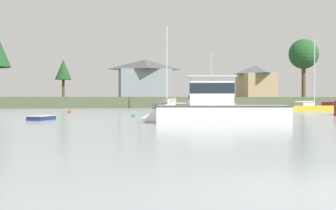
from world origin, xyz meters
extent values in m
plane|color=#939EA3|center=(0.00, 0.00, 0.00)|extent=(456.46, 456.46, 0.00)
cube|color=#4C563D|center=(0.00, 102.00, 0.95)|extent=(205.41, 56.92, 1.90)
cube|color=white|center=(4.62, 21.72, 0.24)|extent=(8.44, 4.30, 1.69)
cone|color=white|center=(0.67, 22.52, 0.24)|extent=(2.70, 2.88, 2.48)
cube|color=black|center=(4.62, 21.72, 1.06)|extent=(8.62, 4.44, 0.05)
cube|color=silver|center=(3.93, 21.86, 1.95)|extent=(3.02, 2.68, 1.73)
cube|color=#19232D|center=(3.93, 21.86, 2.13)|extent=(3.08, 2.74, 0.62)
cube|color=beige|center=(3.93, 21.86, 2.85)|extent=(3.40, 3.09, 0.06)
cylinder|color=silver|center=(3.93, 21.86, 3.65)|extent=(0.03, 0.03, 1.53)
cube|color=brown|center=(9.93, 48.75, 0.21)|extent=(7.80, 6.33, 1.46)
cone|color=brown|center=(13.13, 46.67, 0.21)|extent=(3.06, 3.11, 2.32)
cube|color=silver|center=(9.93, 48.75, 0.91)|extent=(7.99, 6.50, 0.05)
cube|color=silver|center=(10.20, 48.58, 1.57)|extent=(3.80, 3.47, 1.25)
cube|color=#19232D|center=(10.20, 48.58, 1.69)|extent=(3.88, 3.54, 0.45)
cube|color=beige|center=(10.20, 48.58, 2.22)|extent=(4.30, 3.96, 0.06)
cylinder|color=silver|center=(10.20, 48.58, 2.71)|extent=(0.03, 0.03, 0.91)
cube|color=navy|center=(-6.79, 27.83, 0.09)|extent=(1.86, 2.81, 0.40)
cube|color=#C6B289|center=(-6.79, 27.83, 0.29)|extent=(1.98, 2.94, 0.05)
cube|color=tan|center=(-6.79, 27.83, 0.25)|extent=(0.86, 0.39, 0.03)
cube|color=gray|center=(8.89, 66.03, 0.14)|extent=(4.13, 8.43, 1.61)
cube|color=#CCB78E|center=(8.89, 66.03, 0.96)|extent=(3.75, 7.89, 0.04)
cube|color=silver|center=(8.99, 65.63, 1.23)|extent=(1.82, 2.08, 0.49)
cylinder|color=silver|center=(8.73, 66.66, 6.85)|extent=(0.16, 0.16, 11.73)
cylinder|color=silver|center=(9.13, 65.08, 1.57)|extent=(0.91, 3.19, 0.13)
cylinder|color=silver|center=(9.13, 65.08, 1.62)|extent=(0.84, 2.87, 0.14)
cylinder|color=#999999|center=(8.34, 68.23, 6.82)|extent=(0.80, 3.17, 11.68)
cube|color=gold|center=(24.42, 50.15, 0.09)|extent=(6.23, 3.14, 1.07)
cube|color=#CCB78E|center=(24.42, 50.15, 0.65)|extent=(5.83, 2.86, 0.04)
cube|color=silver|center=(24.13, 50.23, 0.85)|extent=(1.55, 1.30, 0.36)
cylinder|color=silver|center=(24.89, 50.02, 4.90)|extent=(0.12, 0.12, 8.46)
cylinder|color=silver|center=(23.73, 50.35, 1.13)|extent=(2.35, 0.77, 0.10)
cylinder|color=silver|center=(23.73, 50.35, 1.18)|extent=(2.13, 0.74, 0.14)
cylinder|color=#999999|center=(26.05, 49.68, 4.87)|extent=(2.34, 0.69, 8.42)
sphere|color=orange|center=(-4.73, 55.31, 0.06)|extent=(0.32, 0.32, 0.32)
torus|color=#333338|center=(-4.73, 55.31, 0.26)|extent=(0.12, 0.12, 0.02)
sphere|color=#1E8C47|center=(0.22, 33.02, 0.06)|extent=(0.33, 0.33, 0.33)
torus|color=#333338|center=(0.22, 33.02, 0.26)|extent=(0.12, 0.12, 0.02)
sphere|color=red|center=(-5.43, 45.69, 0.07)|extent=(0.38, 0.38, 0.38)
torus|color=#333338|center=(-5.43, 45.69, 0.30)|extent=(0.12, 0.12, 0.02)
cylinder|color=brown|center=(-8.37, 100.62, 5.04)|extent=(0.57, 0.57, 6.30)
cone|color=#1E4723|center=(-8.37, 100.62, 7.97)|extent=(3.57, 3.57, 4.36)
cylinder|color=brown|center=(41.94, 89.02, 5.79)|extent=(0.83, 0.83, 7.78)
sphere|color=#235128|center=(41.94, 89.02, 11.10)|extent=(6.31, 6.31, 6.31)
cube|color=gray|center=(8.66, 94.14, 4.83)|extent=(10.45, 7.46, 5.86)
pyramid|color=#47474C|center=(8.66, 94.14, 8.82)|extent=(11.29, 8.06, 2.13)
cube|color=tan|center=(38.11, 107.40, 4.85)|extent=(7.50, 9.81, 5.91)
pyramid|color=#565B66|center=(38.11, 107.40, 8.85)|extent=(8.10, 10.59, 2.10)
camera|label=1|loc=(-3.80, -7.28, 1.44)|focal=51.88mm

